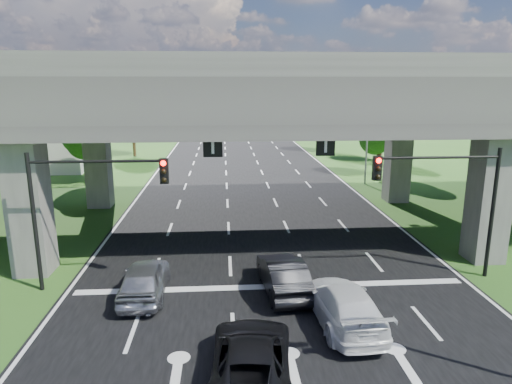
{
  "coord_description": "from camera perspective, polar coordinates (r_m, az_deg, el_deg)",
  "views": [
    {
      "loc": [
        -2.04,
        -14.92,
        8.71
      ],
      "look_at": [
        -0.33,
        8.86,
        3.04
      ],
      "focal_mm": 32.0,
      "sensor_mm": 36.0,
      "label": 1
    }
  ],
  "objects": [
    {
      "name": "ground",
      "position": [
        17.39,
        3.31,
        -16.7
      ],
      "size": [
        160.0,
        160.0,
        0.0
      ],
      "primitive_type": "plane",
      "color": "#254F19",
      "rests_on": "ground"
    },
    {
      "name": "road",
      "position": [
        26.47,
        0.53,
        -5.8
      ],
      "size": [
        18.0,
        120.0,
        0.03
      ],
      "primitive_type": "cube",
      "color": "black",
      "rests_on": "ground"
    },
    {
      "name": "overpass",
      "position": [
        27.01,
        0.21,
        11.7
      ],
      "size": [
        80.0,
        15.0,
        10.0
      ],
      "color": "#353330",
      "rests_on": "ground"
    },
    {
      "name": "signal_right",
      "position": [
        21.76,
        22.94,
        0.31
      ],
      "size": [
        5.76,
        0.54,
        6.0
      ],
      "color": "black",
      "rests_on": "ground"
    },
    {
      "name": "signal_left",
      "position": [
        20.24,
        -20.61,
        -0.41
      ],
      "size": [
        5.76,
        0.54,
        6.0
      ],
      "color": "black",
      "rests_on": "ground"
    },
    {
      "name": "streetlight_far",
      "position": [
        40.87,
        13.33,
        9.01
      ],
      "size": [
        3.38,
        0.25,
        10.0
      ],
      "color": "gray",
      "rests_on": "ground"
    },
    {
      "name": "streetlight_beyond",
      "position": [
        56.32,
        8.46,
        10.32
      ],
      "size": [
        3.38,
        0.25,
        10.0
      ],
      "color": "gray",
      "rests_on": "ground"
    },
    {
      "name": "tree_left_near",
      "position": [
        42.8,
        -20.45,
        7.33
      ],
      "size": [
        4.5,
        4.5,
        7.8
      ],
      "color": "black",
      "rests_on": "ground"
    },
    {
      "name": "tree_left_mid",
      "position": [
        51.34,
        -21.18,
        7.42
      ],
      "size": [
        3.91,
        3.9,
        6.76
      ],
      "color": "black",
      "rests_on": "ground"
    },
    {
      "name": "tree_left_far",
      "position": [
        58.07,
        -15.16,
        9.4
      ],
      "size": [
        4.8,
        4.8,
        8.32
      ],
      "color": "black",
      "rests_on": "ground"
    },
    {
      "name": "tree_right_near",
      "position": [
        45.69,
        15.31,
        7.62
      ],
      "size": [
        4.2,
        4.2,
        7.28
      ],
      "color": "black",
      "rests_on": "ground"
    },
    {
      "name": "tree_right_mid",
      "position": [
        54.23,
        15.53,
        8.1
      ],
      "size": [
        3.91,
        3.9,
        6.76
      ],
      "color": "black",
      "rests_on": "ground"
    },
    {
      "name": "tree_right_far",
      "position": [
        60.71,
        9.43,
        9.52
      ],
      "size": [
        4.5,
        4.5,
        7.8
      ],
      "color": "black",
      "rests_on": "ground"
    },
    {
      "name": "car_silver",
      "position": [
        19.88,
        -13.73,
        -10.52
      ],
      "size": [
        1.79,
        4.45,
        1.52
      ],
      "primitive_type": "imported",
      "rotation": [
        0.0,
        0.0,
        3.14
      ],
      "color": "#A7A9AF",
      "rests_on": "road"
    },
    {
      "name": "car_dark",
      "position": [
        19.74,
        3.39,
        -10.3
      ],
      "size": [
        1.99,
        4.73,
        1.52
      ],
      "primitive_type": "imported",
      "rotation": [
        0.0,
        0.0,
        3.23
      ],
      "color": "black",
      "rests_on": "road"
    },
    {
      "name": "car_white",
      "position": [
        17.62,
        10.9,
        -13.63
      ],
      "size": [
        2.4,
        5.29,
        1.5
      ],
      "primitive_type": "imported",
      "rotation": [
        0.0,
        0.0,
        3.2
      ],
      "color": "silver",
      "rests_on": "road"
    },
    {
      "name": "car_trailing",
      "position": [
        14.39,
        -0.61,
        -20.21
      ],
      "size": [
        2.82,
        5.35,
        1.44
      ],
      "primitive_type": "imported",
      "rotation": [
        0.0,
        0.0,
        3.06
      ],
      "color": "black",
      "rests_on": "road"
    }
  ]
}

